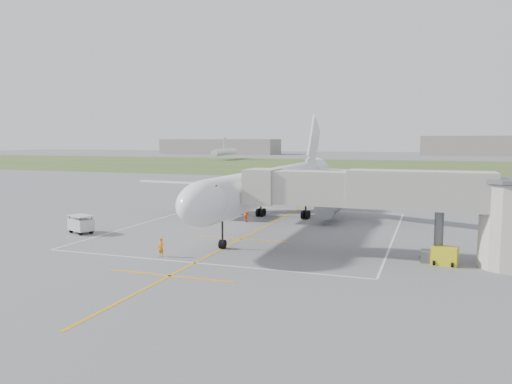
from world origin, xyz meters
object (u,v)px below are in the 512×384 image
(jet_bridge, at_px, (409,202))
(ramp_worker_wing, at_px, (247,214))
(gpu_unit, at_px, (445,256))
(baggage_cart, at_px, (81,224))
(airliner, at_px, (274,185))
(ramp_worker_nose, at_px, (161,248))

(jet_bridge, height_order, ramp_worker_wing, jet_bridge)
(jet_bridge, bearing_deg, gpu_unit, -12.45)
(gpu_unit, relative_size, baggage_cart, 0.66)
(jet_bridge, relative_size, gpu_unit, 11.33)
(airliner, xyz_separation_m, jet_bridge, (15.72, -14.25, 0.35))
(jet_bridge, bearing_deg, baggage_cart, 178.54)
(gpu_unit, height_order, ramp_worker_nose, ramp_worker_nose)
(airliner, height_order, baggage_cart, airliner)
(jet_bridge, height_order, gpu_unit, jet_bridge)
(baggage_cart, relative_size, ramp_worker_nose, 2.01)
(airliner, xyz_separation_m, baggage_cart, (-16.67, -13.43, -3.43))
(airliner, relative_size, jet_bridge, 2.00)
(baggage_cart, bearing_deg, airliner, 62.40)
(gpu_unit, bearing_deg, ramp_worker_nose, -157.98)
(gpu_unit, distance_m, baggage_cart, 35.17)
(jet_bridge, height_order, baggage_cart, jet_bridge)
(baggage_cart, distance_m, ramp_worker_wing, 18.56)
(baggage_cart, height_order, ramp_worker_wing, baggage_cart)
(gpu_unit, bearing_deg, baggage_cart, -172.97)
(airliner, relative_size, ramp_worker_nose, 30.17)
(airliner, bearing_deg, ramp_worker_nose, -100.17)
(jet_bridge, relative_size, ramp_worker_nose, 15.10)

